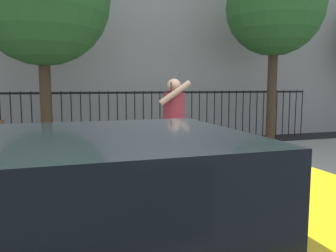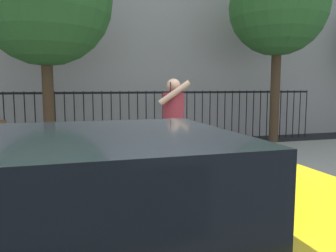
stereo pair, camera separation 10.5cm
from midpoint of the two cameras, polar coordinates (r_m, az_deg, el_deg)
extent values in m
plane|color=black|center=(4.61, 8.42, -15.57)|extent=(60.00, 60.00, 0.00)
cube|color=#9E9B93|center=(6.53, -0.17, -8.05)|extent=(28.00, 4.40, 0.15)
cube|color=black|center=(9.90, -6.67, 5.60)|extent=(12.00, 0.04, 0.06)
cylinder|color=black|center=(9.88, -26.62, 0.57)|extent=(0.03, 0.03, 1.60)
cylinder|color=black|center=(9.85, -25.15, 0.62)|extent=(0.03, 0.03, 1.60)
cylinder|color=black|center=(9.82, -23.68, 0.68)|extent=(0.03, 0.03, 1.60)
cylinder|color=black|center=(9.79, -22.19, 0.73)|extent=(0.03, 0.03, 1.60)
cylinder|color=black|center=(9.78, -20.70, 0.79)|extent=(0.03, 0.03, 1.60)
cylinder|color=black|center=(9.76, -19.21, 0.84)|extent=(0.03, 0.03, 1.60)
cylinder|color=black|center=(9.76, -17.71, 0.90)|extent=(0.03, 0.03, 1.60)
cylinder|color=black|center=(9.76, -16.21, 0.95)|extent=(0.03, 0.03, 1.60)
cylinder|color=black|center=(9.77, -14.71, 1.00)|extent=(0.03, 0.03, 1.60)
cylinder|color=black|center=(9.79, -13.22, 1.05)|extent=(0.03, 0.03, 1.60)
cylinder|color=black|center=(9.81, -11.74, 1.11)|extent=(0.03, 0.03, 1.60)
cylinder|color=black|center=(9.84, -10.26, 1.16)|extent=(0.03, 0.03, 1.60)
cylinder|color=black|center=(9.88, -8.79, 1.20)|extent=(0.03, 0.03, 1.60)
cylinder|color=black|center=(9.92, -7.33, 1.25)|extent=(0.03, 0.03, 1.60)
cylinder|color=black|center=(9.97, -5.89, 1.30)|extent=(0.03, 0.03, 1.60)
cylinder|color=black|center=(10.02, -4.46, 1.34)|extent=(0.03, 0.03, 1.60)
cylinder|color=black|center=(10.09, -3.05, 1.39)|extent=(0.03, 0.03, 1.60)
cylinder|color=black|center=(10.15, -1.65, 1.43)|extent=(0.03, 0.03, 1.60)
cylinder|color=black|center=(10.23, -0.28, 1.47)|extent=(0.03, 0.03, 1.60)
cylinder|color=black|center=(10.30, 1.08, 1.51)|extent=(0.03, 0.03, 1.60)
cylinder|color=black|center=(10.39, 2.41, 1.55)|extent=(0.03, 0.03, 1.60)
cylinder|color=black|center=(10.48, 3.72, 1.59)|extent=(0.03, 0.03, 1.60)
cylinder|color=black|center=(10.58, 5.01, 1.62)|extent=(0.03, 0.03, 1.60)
cylinder|color=black|center=(10.68, 6.27, 1.66)|extent=(0.03, 0.03, 1.60)
cylinder|color=black|center=(10.78, 7.51, 1.69)|extent=(0.03, 0.03, 1.60)
cylinder|color=black|center=(10.89, 8.73, 1.72)|extent=(0.03, 0.03, 1.60)
cylinder|color=black|center=(11.01, 9.92, 1.75)|extent=(0.03, 0.03, 1.60)
cylinder|color=black|center=(11.13, 11.09, 1.78)|extent=(0.03, 0.03, 1.60)
cylinder|color=black|center=(11.25, 12.23, 1.80)|extent=(0.03, 0.03, 1.60)
cylinder|color=black|center=(11.38, 13.34, 1.83)|extent=(0.03, 0.03, 1.60)
cylinder|color=black|center=(11.52, 14.43, 1.85)|extent=(0.03, 0.03, 1.60)
cylinder|color=black|center=(11.65, 15.50, 1.88)|extent=(0.03, 0.03, 1.60)
cylinder|color=black|center=(11.80, 16.54, 1.90)|extent=(0.03, 0.03, 1.60)
cylinder|color=black|center=(11.94, 17.55, 1.92)|extent=(0.03, 0.03, 1.60)
cylinder|color=black|center=(12.09, 18.54, 1.94)|extent=(0.03, 0.03, 1.60)
cylinder|color=black|center=(12.24, 19.50, 1.96)|extent=(0.03, 0.03, 1.60)
cylinder|color=black|center=(12.40, 20.45, 1.98)|extent=(0.03, 0.03, 1.60)
cylinder|color=black|center=(12.56, 21.36, 1.99)|extent=(0.03, 0.03, 1.60)
cube|color=black|center=(2.19, -15.12, -8.57)|extent=(2.00, 1.60, 0.55)
cylinder|color=black|center=(3.65, 10.88, -16.36)|extent=(0.64, 0.22, 0.64)
cylinder|color=tan|center=(5.35, 0.51, -6.26)|extent=(0.15, 0.15, 0.78)
cylinder|color=tan|center=(5.54, 0.31, -5.79)|extent=(0.15, 0.15, 0.78)
cylinder|color=#992D38|center=(5.33, 0.42, 1.80)|extent=(0.41, 0.41, 0.71)
sphere|color=tan|center=(5.31, 0.42, 6.81)|extent=(0.22, 0.22, 0.22)
cylinder|color=tan|center=(5.11, 0.64, 5.60)|extent=(0.50, 0.20, 0.38)
cylinder|color=tan|center=(5.53, 0.22, 1.76)|extent=(0.09, 0.09, 0.54)
cube|color=black|center=(5.15, -0.09, 6.59)|extent=(0.03, 0.07, 0.15)
cube|color=brown|center=(5.60, 0.17, 0.95)|extent=(0.22, 0.31, 0.34)
cube|color=#333338|center=(7.48, -26.56, -4.69)|extent=(0.08, 0.41, 0.40)
cylinder|color=#4C3823|center=(10.11, 16.79, 5.63)|extent=(0.26, 0.26, 3.19)
sphere|color=#387A33|center=(10.34, 17.26, 18.68)|extent=(2.70, 2.70, 2.70)
cylinder|color=#4C3823|center=(8.27, -20.23, 4.24)|extent=(0.25, 0.25, 2.88)
camera|label=1|loc=(0.05, -90.53, -0.06)|focal=36.20mm
camera|label=2|loc=(0.05, 89.47, 0.06)|focal=36.20mm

